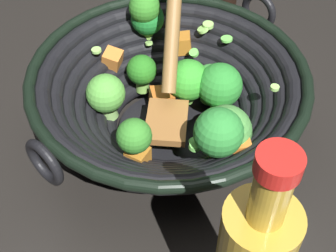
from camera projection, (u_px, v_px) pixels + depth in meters
The scene contains 3 objects.
ground_plane at pixel (168, 133), 0.64m from camera, with size 4.00×4.00×0.00m, color black.
wok at pixel (170, 94), 0.59m from camera, with size 0.35×0.35×0.27m.
garlic_bulb at pixel (273, 46), 0.73m from camera, with size 0.04×0.04×0.04m, color silver.
Camera 1 is at (-0.40, 0.14, 0.47)m, focal length 51.14 mm.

